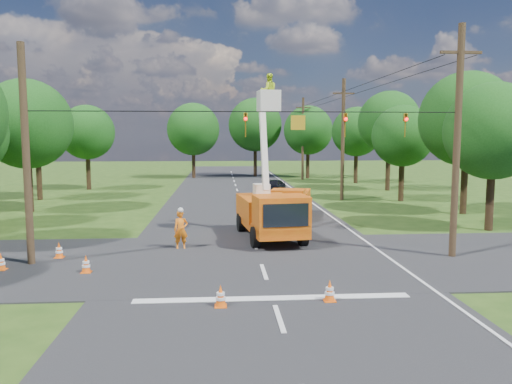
{
  "coord_description": "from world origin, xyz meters",
  "views": [
    {
      "loc": [
        -1.68,
        -18.82,
        5.27
      ],
      "look_at": [
        0.06,
        5.1,
        2.6
      ],
      "focal_mm": 35.0,
      "sensor_mm": 36.0,
      "label": 1
    }
  ],
  "objects": [
    {
      "name": "signal_span",
      "position": [
        2.23,
        1.99,
        5.88
      ],
      "size": [
        18.0,
        0.29,
        1.07
      ],
      "color": "black",
      "rests_on": "ground"
    },
    {
      "name": "pole_right_near",
      "position": [
        8.5,
        2.0,
        5.11
      ],
      "size": [
        1.8,
        0.3,
        10.0
      ],
      "color": "#4C3823",
      "rests_on": "ground"
    },
    {
      "name": "road_main",
      "position": [
        0.0,
        20.0,
        0.0
      ],
      "size": [
        12.0,
        100.0,
        0.06
      ],
      "primitive_type": "cube",
      "color": "black",
      "rests_on": "ground"
    },
    {
      "name": "tree_right_b",
      "position": [
        15.0,
        14.0,
        6.43
      ],
      "size": [
        6.4,
        6.4,
        9.65
      ],
      "color": "#382616",
      "rests_on": "ground"
    },
    {
      "name": "traffic_cone_5",
      "position": [
        -10.32,
        1.07,
        0.36
      ],
      "size": [
        0.38,
        0.38,
        0.71
      ],
      "color": "#FF5F0D",
      "rests_on": "ground"
    },
    {
      "name": "pole_right_far",
      "position": [
        8.5,
        42.0,
        5.11
      ],
      "size": [
        1.8,
        0.3,
        10.0
      ],
      "color": "#4C3823",
      "rests_on": "ground"
    },
    {
      "name": "ground_worker",
      "position": [
        -3.53,
        4.42,
        0.91
      ],
      "size": [
        0.74,
        0.57,
        1.83
      ],
      "primitive_type": "imported",
      "rotation": [
        0.0,
        0.0,
        0.21
      ],
      "color": "orange",
      "rests_on": "ground"
    },
    {
      "name": "tree_right_a",
      "position": [
        13.5,
        8.0,
        5.56
      ],
      "size": [
        5.4,
        5.4,
        8.28
      ],
      "color": "#382616",
      "rests_on": "ground"
    },
    {
      "name": "ground",
      "position": [
        0.0,
        20.0,
        0.0
      ],
      "size": [
        140.0,
        140.0,
        0.0
      ],
      "primitive_type": "plane",
      "color": "#274514",
      "rests_on": "ground"
    },
    {
      "name": "traffic_cone_2",
      "position": [
        2.83,
        10.67,
        0.36
      ],
      "size": [
        0.38,
        0.38,
        0.71
      ],
      "color": "#FF5F0D",
      "rests_on": "ground"
    },
    {
      "name": "traffic_cone_3",
      "position": [
        -6.88,
        0.45,
        0.36
      ],
      "size": [
        0.38,
        0.38,
        0.71
      ],
      "color": "#FF5F0D",
      "rests_on": "ground"
    },
    {
      "name": "tree_left_f",
      "position": [
        -14.8,
        32.0,
        5.69
      ],
      "size": [
        5.4,
        5.4,
        8.4
      ],
      "color": "#382616",
      "rests_on": "ground"
    },
    {
      "name": "traffic_cone_6",
      "position": [
        3.18,
        16.78,
        0.36
      ],
      "size": [
        0.38,
        0.38,
        0.71
      ],
      "color": "#FF5F0D",
      "rests_on": "ground"
    },
    {
      "name": "distant_car",
      "position": [
        3.27,
        26.98,
        0.67
      ],
      "size": [
        2.99,
        4.27,
        1.35
      ],
      "primitive_type": "imported",
      "rotation": [
        0.0,
        0.0,
        -0.39
      ],
      "color": "black",
      "rests_on": "ground"
    },
    {
      "name": "tree_far_b",
      "position": [
        3.0,
        47.0,
        6.81
      ],
      "size": [
        7.0,
        7.0,
        10.32
      ],
      "color": "#382616",
      "rests_on": "ground"
    },
    {
      "name": "tree_far_a",
      "position": [
        -5.0,
        45.0,
        6.19
      ],
      "size": [
        6.6,
        6.6,
        9.5
      ],
      "color": "#382616",
      "rests_on": "ground"
    },
    {
      "name": "pole_right_mid",
      "position": [
        8.5,
        22.0,
        5.11
      ],
      "size": [
        1.8,
        0.3,
        10.0
      ],
      "color": "#4C3823",
      "rests_on": "ground"
    },
    {
      "name": "pole_left",
      "position": [
        -9.5,
        2.0,
        4.5
      ],
      "size": [
        0.3,
        0.3,
        9.0
      ],
      "color": "#4C3823",
      "rests_on": "ground"
    },
    {
      "name": "tree_right_c",
      "position": [
        13.2,
        21.0,
        5.31
      ],
      "size": [
        5.0,
        5.0,
        7.83
      ],
      "color": "#382616",
      "rests_on": "ground"
    },
    {
      "name": "tree_right_e",
      "position": [
        13.8,
        37.0,
        5.81
      ],
      "size": [
        5.6,
        5.6,
        8.63
      ],
      "color": "#382616",
      "rests_on": "ground"
    },
    {
      "name": "stop_bar",
      "position": [
        0.0,
        -3.2,
        0.0
      ],
      "size": [
        9.0,
        0.45,
        0.02
      ],
      "primitive_type": "cube",
      "color": "silver",
      "rests_on": "ground"
    },
    {
      "name": "second_truck",
      "position": [
        2.94,
        13.07,
        1.06
      ],
      "size": [
        3.29,
        5.77,
        2.04
      ],
      "rotation": [
        0.0,
        0.0,
        -0.25
      ],
      "color": "orange",
      "rests_on": "ground"
    },
    {
      "name": "tree_far_c",
      "position": [
        9.5,
        44.0,
        6.06
      ],
      "size": [
        6.2,
        6.2,
        9.18
      ],
      "color": "#382616",
      "rests_on": "ground"
    },
    {
      "name": "traffic_cone_0",
      "position": [
        -1.69,
        -3.82,
        0.36
      ],
      "size": [
        0.38,
        0.38,
        0.71
      ],
      "color": "#FF5F0D",
      "rests_on": "ground"
    },
    {
      "name": "bucket_truck",
      "position": [
        0.91,
        6.45,
        1.78
      ],
      "size": [
        3.31,
        6.95,
        8.48
      ],
      "rotation": [
        0.0,
        0.0,
        0.12
      ],
      "color": "orange",
      "rests_on": "ground"
    },
    {
      "name": "edge_line",
      "position": [
        5.6,
        20.0,
        0.0
      ],
      "size": [
        0.12,
        90.0,
        0.02
      ],
      "primitive_type": "cube",
      "color": "silver",
      "rests_on": "ground"
    },
    {
      "name": "tree_left_d",
      "position": [
        -15.0,
        17.0,
        6.12
      ],
      "size": [
        6.2,
        6.2,
        9.24
      ],
      "color": "#382616",
      "rests_on": "ground"
    },
    {
      "name": "road_cross",
      "position": [
        0.0,
        2.0,
        0.0
      ],
      "size": [
        56.0,
        10.0,
        0.07
      ],
      "primitive_type": "cube",
      "color": "black",
      "rests_on": "ground"
    },
    {
      "name": "tree_left_e",
      "position": [
        -16.8,
        24.0,
        6.49
      ],
      "size": [
        5.8,
        5.8,
        9.41
      ],
      "color": "#382616",
      "rests_on": "ground"
    },
    {
      "name": "traffic_cone_4",
      "position": [
        -8.68,
        2.97,
        0.36
      ],
      "size": [
        0.38,
        0.38,
        0.71
      ],
      "color": "#FF5F0D",
      "rests_on": "ground"
    },
    {
      "name": "tree_right_d",
      "position": [
        14.8,
        29.0,
        6.68
      ],
      "size": [
        6.0,
        6.0,
        9.7
      ],
      "color": "#382616",
      "rests_on": "ground"
    },
    {
      "name": "traffic_cone_1",
      "position": [
        1.8,
        -3.55,
        0.36
      ],
      "size": [
        0.38,
        0.38,
        0.71
      ],
      "color": "#FF5F0D",
      "rests_on": "ground"
    }
  ]
}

